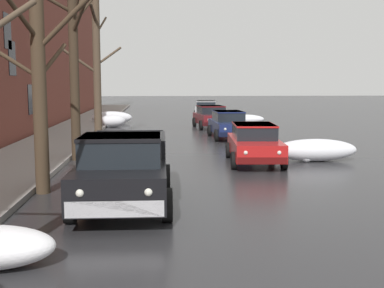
{
  "coord_description": "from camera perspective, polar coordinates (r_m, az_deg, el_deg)",
  "views": [
    {
      "loc": [
        -1.43,
        -3.02,
        2.93
      ],
      "look_at": [
        -0.51,
        9.58,
        1.33
      ],
      "focal_mm": 46.04,
      "sensor_mm": 36.0,
      "label": 1
    }
  ],
  "objects": [
    {
      "name": "left_sidewalk_slab",
      "position": [
        21.77,
        -17.06,
        -0.64
      ],
      "size": [
        3.28,
        80.0,
        0.16
      ],
      "primitive_type": "cube",
      "color": "gray",
      "rests_on": "ground"
    },
    {
      "name": "snow_bank_near_corner_left",
      "position": [
        35.16,
        -9.36,
        3.03
      ],
      "size": [
        2.85,
        0.99,
        0.87
      ],
      "color": "white",
      "rests_on": "ground"
    },
    {
      "name": "snow_bank_along_left_kerb",
      "position": [
        34.7,
        6.03,
        2.86
      ],
      "size": [
        2.81,
        0.92,
        0.66
      ],
      "color": "white",
      "rests_on": "ground"
    },
    {
      "name": "snow_bank_mid_block_left",
      "position": [
        32.51,
        -9.17,
        2.62
      ],
      "size": [
        1.66,
        1.16,
        0.81
      ],
      "color": "white",
      "rests_on": "ground"
    },
    {
      "name": "snow_bank_near_corner_right",
      "position": [
        18.84,
        13.98,
        -0.72
      ],
      "size": [
        3.16,
        1.11,
        0.83
      ],
      "color": "white",
      "rests_on": "ground"
    },
    {
      "name": "bare_tree_second_along_sidewalk",
      "position": [
        13.38,
        -17.4,
        7.86
      ],
      "size": [
        3.25,
        2.82,
        6.56
      ],
      "color": "#423323",
      "rests_on": "ground"
    },
    {
      "name": "bare_tree_mid_block",
      "position": [
        18.83,
        -13.47,
        9.48
      ],
      "size": [
        2.59,
        2.7,
        6.83
      ],
      "color": "#382B1E",
      "rests_on": "ground"
    },
    {
      "name": "bare_tree_far_down_block",
      "position": [
        25.93,
        -11.01,
        9.12
      ],
      "size": [
        2.99,
        2.96,
        7.37
      ],
      "color": "#4C3D2D",
      "rests_on": "ground"
    },
    {
      "name": "pickup_truck_black_approaching_near_lane",
      "position": [
        11.72,
        -7.92,
        -2.94
      ],
      "size": [
        2.27,
        5.05,
        1.76
      ],
      "color": "black",
      "rests_on": "ground"
    },
    {
      "name": "sedan_red_parked_kerbside_close",
      "position": [
        17.95,
        7.22,
        0.18
      ],
      "size": [
        2.1,
        4.26,
        1.42
      ],
      "color": "red",
      "rests_on": "ground"
    },
    {
      "name": "sedan_darkblue_parked_kerbside_mid",
      "position": [
        25.78,
        4.27,
        2.34
      ],
      "size": [
        1.94,
        4.2,
        1.42
      ],
      "color": "navy",
      "rests_on": "ground"
    },
    {
      "name": "sedan_maroon_parked_far_down_block",
      "position": [
        31.48,
        2.23,
        3.23
      ],
      "size": [
        2.24,
        4.0,
        1.42
      ],
      "color": "maroon",
      "rests_on": "ground"
    },
    {
      "name": "sedan_silver_queued_behind_truck",
      "position": [
        39.36,
        1.62,
        4.03
      ],
      "size": [
        2.17,
        4.01,
        1.42
      ],
      "color": "#B7B7BC",
      "rests_on": "ground"
    }
  ]
}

